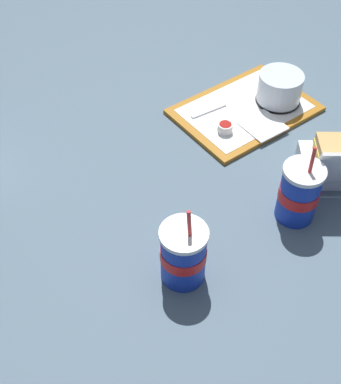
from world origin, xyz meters
name	(u,v)px	position (x,y,z in m)	size (l,w,h in m)	color
ground_plane	(159,200)	(0.00, 0.00, 0.00)	(3.20, 3.20, 0.00)	#4C6070
food_tray	(245,110)	(0.36, 0.18, 0.01)	(0.41, 0.31, 0.01)	#A56619
cake_container	(280,89)	(0.46, 0.17, 0.05)	(0.12, 0.12, 0.09)	black
ketchup_cup	(225,127)	(0.26, 0.13, 0.03)	(0.04, 0.04, 0.02)	white
napkin_stack	(263,125)	(0.36, 0.10, 0.02)	(0.10, 0.10, 0.00)	white
plastic_fork	(209,111)	(0.26, 0.22, 0.02)	(0.11, 0.01, 0.01)	white
soda_cup_center	(299,193)	(0.25, -0.18, 0.07)	(0.09, 0.09, 0.21)	#1938B7
soda_cup_left	(183,254)	(-0.05, -0.21, 0.07)	(0.10, 0.10, 0.20)	#1938B7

